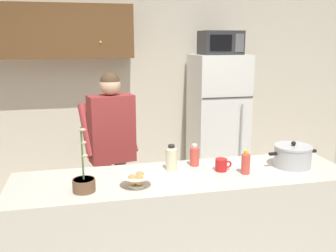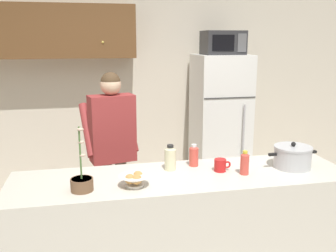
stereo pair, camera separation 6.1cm
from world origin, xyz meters
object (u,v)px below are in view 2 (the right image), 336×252
at_px(microwave, 223,43).
at_px(coffee_mug, 220,165).
at_px(bread_bowl, 135,180).
at_px(potted_orchid, 82,182).
at_px(cooking_pot, 292,157).
at_px(person_near_pot, 112,138).
at_px(bottle_near_edge, 245,163).
at_px(bottle_mid_counter, 170,158).
at_px(refrigerator, 220,124).
at_px(bottle_far_corner, 194,155).

xyz_separation_m(microwave, coffee_mug, (-0.64, -1.80, -0.89)).
distance_m(bread_bowl, potted_orchid, 0.35).
xyz_separation_m(cooking_pot, coffee_mug, (-0.58, 0.03, -0.04)).
bearing_deg(person_near_pot, bottle_near_edge, -45.85).
relative_size(person_near_pot, cooking_pot, 4.01).
height_order(person_near_pot, bottle_near_edge, person_near_pot).
relative_size(coffee_mug, potted_orchid, 0.30).
xyz_separation_m(cooking_pot, bottle_near_edge, (-0.43, -0.07, 0.00)).
bearing_deg(bottle_near_edge, microwave, 75.63).
bearing_deg(bread_bowl, bottle_mid_counter, 42.86).
relative_size(refrigerator, microwave, 3.59).
bearing_deg(person_near_pot, bottle_far_corner, -48.72).
height_order(refrigerator, bottle_far_corner, refrigerator).
height_order(cooking_pot, bread_bowl, cooking_pot).
distance_m(refrigerator, coffee_mug, 1.93).
distance_m(refrigerator, potted_orchid, 2.60).
xyz_separation_m(cooking_pot, bottle_mid_counter, (-0.95, 0.14, 0.01)).
xyz_separation_m(refrigerator, person_near_pot, (-1.40, -0.97, 0.14)).
bearing_deg(person_near_pot, coffee_mug, -47.83).
bearing_deg(coffee_mug, bottle_far_corner, 135.67).
bearing_deg(microwave, potted_orchid, -130.18).
bearing_deg(bottle_far_corner, bottle_near_edge, -39.52).
height_order(bottle_near_edge, bottle_mid_counter, bottle_mid_counter).
xyz_separation_m(coffee_mug, bread_bowl, (-0.68, -0.18, 0.00)).
relative_size(bottle_far_corner, potted_orchid, 0.40).
bearing_deg(bottle_near_edge, coffee_mug, 146.62).
bearing_deg(coffee_mug, bottle_near_edge, -33.38).
bearing_deg(bottle_mid_counter, person_near_pot, 118.38).
distance_m(cooking_pot, bread_bowl, 1.26).
height_order(refrigerator, bread_bowl, refrigerator).
bearing_deg(microwave, bottle_mid_counter, -120.78).
bearing_deg(refrigerator, bottle_near_edge, -104.21).
distance_m(person_near_pot, bottle_far_corner, 0.91).
height_order(person_near_pot, bottle_mid_counter, person_near_pot).
height_order(coffee_mug, potted_orchid, potted_orchid).
height_order(bottle_near_edge, bottle_far_corner, bottle_near_edge).
distance_m(bottle_far_corner, potted_orchid, 0.92).
bearing_deg(refrigerator, potted_orchid, -129.87).
height_order(microwave, cooking_pot, microwave).
bearing_deg(coffee_mug, potted_orchid, -170.39).
distance_m(microwave, coffee_mug, 2.10).
distance_m(microwave, potted_orchid, 2.72).
xyz_separation_m(refrigerator, bottle_mid_counter, (-1.00, -1.71, 0.16)).
distance_m(bottle_mid_counter, bottle_far_corner, 0.21).
bearing_deg(refrigerator, cooking_pot, -91.82).
bearing_deg(person_near_pot, bread_bowl, -85.08).
distance_m(refrigerator, bottle_mid_counter, 1.99).
bearing_deg(bottle_mid_counter, coffee_mug, -16.53).
distance_m(bottle_near_edge, bottle_far_corner, 0.41).
bearing_deg(bottle_near_edge, refrigerator, 75.79).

